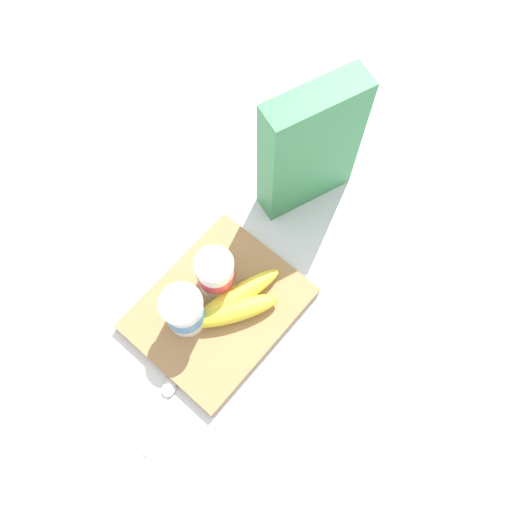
# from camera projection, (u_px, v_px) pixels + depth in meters

# --- Properties ---
(ground_plane) EXTENTS (2.40, 2.40, 0.00)m
(ground_plane) POSITION_uv_depth(u_px,v_px,m) (219.00, 310.00, 0.98)
(ground_plane) COLOR silver
(cutting_board) EXTENTS (0.29, 0.24, 0.02)m
(cutting_board) POSITION_uv_depth(u_px,v_px,m) (219.00, 309.00, 0.97)
(cutting_board) COLOR #A37A4C
(cutting_board) RESTS_ON ground_plane
(cereal_box) EXTENTS (0.19, 0.12, 0.29)m
(cereal_box) POSITION_uv_depth(u_px,v_px,m) (310.00, 149.00, 0.94)
(cereal_box) COLOR #38844C
(cereal_box) RESTS_ON ground_plane
(yogurt_cup_front) EXTENTS (0.07, 0.07, 0.10)m
(yogurt_cup_front) POSITION_uv_depth(u_px,v_px,m) (184.00, 311.00, 0.91)
(yogurt_cup_front) COLOR white
(yogurt_cup_front) RESTS_ON cutting_board
(yogurt_cup_back) EXTENTS (0.07, 0.07, 0.09)m
(yogurt_cup_back) POSITION_uv_depth(u_px,v_px,m) (216.00, 273.00, 0.94)
(yogurt_cup_back) COLOR white
(yogurt_cup_back) RESTS_ON cutting_board
(banana_bunch) EXTENTS (0.19, 0.12, 0.04)m
(banana_bunch) POSITION_uv_depth(u_px,v_px,m) (235.00, 304.00, 0.95)
(banana_bunch) COLOR yellow
(banana_bunch) RESTS_ON cutting_board
(spoon) EXTENTS (0.13, 0.07, 0.01)m
(spoon) POSITION_uv_depth(u_px,v_px,m) (164.00, 403.00, 0.91)
(spoon) COLOR silver
(spoon) RESTS_ON ground_plane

